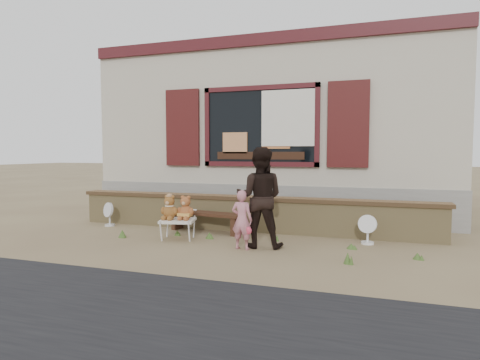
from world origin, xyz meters
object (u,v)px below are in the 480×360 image
(adult, at_px, (260,197))
(child, at_px, (242,220))
(teddy_bear_left, at_px, (170,207))
(bench, at_px, (206,217))
(teddy_bear_right, at_px, (186,207))
(folding_chair, at_px, (178,221))

(adult, bearing_deg, child, 38.96)
(teddy_bear_left, bearing_deg, bench, 52.26)
(teddy_bear_right, xyz_separation_m, adult, (1.35, -0.13, 0.23))
(bench, xyz_separation_m, folding_chair, (-0.20, -0.73, 0.04))
(child, bearing_deg, bench, -40.62)
(folding_chair, xyz_separation_m, child, (1.27, -0.33, 0.15))
(bench, relative_size, child, 1.63)
(adult, bearing_deg, bench, -40.84)
(teddy_bear_right, height_order, child, child)
(bench, height_order, adult, adult)
(teddy_bear_right, relative_size, child, 0.46)
(folding_chair, height_order, teddy_bear_right, teddy_bear_right)
(adult, bearing_deg, teddy_bear_right, -13.44)
(bench, xyz_separation_m, child, (1.06, -1.06, 0.18))
(adult, bearing_deg, folding_chair, -11.65)
(teddy_bear_left, relative_size, child, 0.46)
(child, distance_m, adult, 0.46)
(bench, bearing_deg, child, -36.40)
(folding_chair, distance_m, child, 1.32)
(bench, distance_m, folding_chair, 0.76)
(teddy_bear_left, distance_m, adult, 1.64)
(teddy_bear_left, height_order, child, child)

